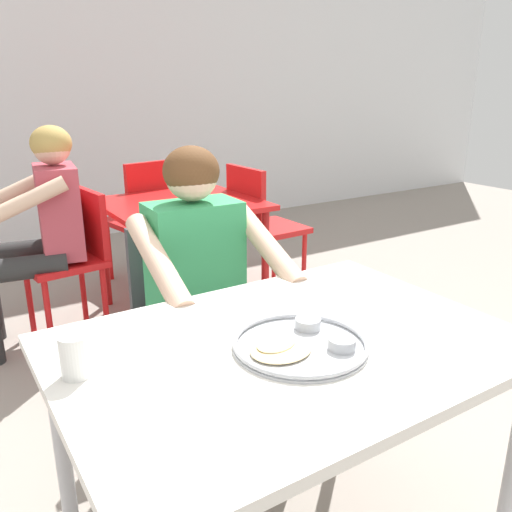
{
  "coord_description": "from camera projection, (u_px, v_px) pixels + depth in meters",
  "views": [
    {
      "loc": [
        -0.77,
        -0.9,
        1.36
      ],
      "look_at": [
        0.0,
        0.33,
        0.89
      ],
      "focal_mm": 36.89,
      "sensor_mm": 36.0,
      "label": 1
    }
  ],
  "objects": [
    {
      "name": "back_wall",
      "position": [
        9.0,
        42.0,
        4.26
      ],
      "size": [
        12.0,
        0.12,
        3.4
      ],
      "primitive_type": "cube",
      "color": "white",
      "rests_on": "ground"
    },
    {
      "name": "table_foreground",
      "position": [
        288.0,
        368.0,
        1.36
      ],
      "size": [
        1.15,
        0.82,
        0.74
      ],
      "color": "silver",
      "rests_on": "ground"
    },
    {
      "name": "thali_tray",
      "position": [
        301.0,
        343.0,
        1.3
      ],
      "size": [
        0.34,
        0.34,
        0.03
      ],
      "color": "#B7BABF",
      "rests_on": "table_foreground"
    },
    {
      "name": "drinking_cup",
      "position": [
        75.0,
        354.0,
        1.16
      ],
      "size": [
        0.07,
        0.07,
        0.1
      ],
      "color": "white",
      "rests_on": "table_foreground"
    },
    {
      "name": "chair_foreground",
      "position": [
        184.0,
        310.0,
        2.16
      ],
      "size": [
        0.41,
        0.41,
        0.83
      ],
      "color": "#3F3F44",
      "rests_on": "ground"
    },
    {
      "name": "diner_foreground",
      "position": [
        205.0,
        278.0,
        1.92
      ],
      "size": [
        0.5,
        0.56,
        1.16
      ],
      "color": "#3C3C3C",
      "rests_on": "ground"
    },
    {
      "name": "table_background_red",
      "position": [
        181.0,
        215.0,
        3.17
      ],
      "size": [
        0.89,
        0.82,
        0.7
      ],
      "color": "red",
      "rests_on": "ground"
    },
    {
      "name": "chair_red_left",
      "position": [
        74.0,
        252.0,
        2.89
      ],
      "size": [
        0.43,
        0.44,
        0.83
      ],
      "color": "red",
      "rests_on": "ground"
    },
    {
      "name": "chair_red_right",
      "position": [
        260.0,
        221.0,
        3.49
      ],
      "size": [
        0.44,
        0.44,
        0.87
      ],
      "color": "red",
      "rests_on": "ground"
    },
    {
      "name": "chair_red_far",
      "position": [
        145.0,
        214.0,
        3.66
      ],
      "size": [
        0.48,
        0.49,
        0.89
      ],
      "color": "red",
      "rests_on": "ground"
    },
    {
      "name": "patron_background",
      "position": [
        41.0,
        218.0,
        2.75
      ],
      "size": [
        0.59,
        0.55,
        1.18
      ],
      "color": "#292929",
      "rests_on": "ground"
    }
  ]
}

